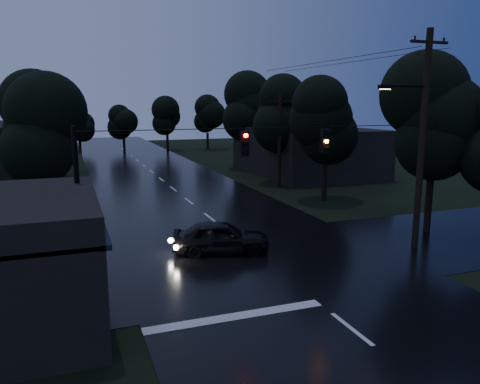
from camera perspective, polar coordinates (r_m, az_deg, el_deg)
main_road at (r=37.60m, az=-8.12°, el=0.34°), size 12.00×120.00×0.02m
cross_street at (r=20.88m, az=2.64°, el=-8.12°), size 60.00×9.00×0.02m
building_far_right at (r=45.91m, az=8.07°, el=5.00°), size 10.00×14.00×4.40m
utility_pole_main at (r=22.96m, az=21.18°, el=6.31°), size 3.50×0.30×10.00m
utility_pole_far at (r=37.86m, az=4.82°, el=6.40°), size 2.00×0.30×7.50m
anchor_pole_left at (r=17.58m, az=-19.05°, el=-2.18°), size 0.18×0.18×6.00m
span_signals at (r=19.13m, az=5.51°, el=6.19°), size 15.00×0.37×1.12m
tree_corner_near at (r=26.14m, az=22.69°, el=8.29°), size 4.48×4.48×9.44m
tree_left_a at (r=28.23m, az=-23.03°, el=6.86°), size 3.92×3.92×8.26m
tree_left_b at (r=36.23m, az=-23.52°, el=8.11°), size 4.20×4.20×8.85m
tree_left_c at (r=46.24m, az=-23.70°, el=8.96°), size 4.48×4.48×9.44m
tree_right_a at (r=32.79m, az=10.50°, el=8.63°), size 4.20×4.20×8.85m
tree_right_b at (r=40.12m, az=5.35°, el=9.67°), size 4.48×4.48×9.44m
tree_right_c at (r=49.54m, az=0.91°, el=10.36°), size 4.76×4.76×10.03m
car at (r=21.46m, az=-2.32°, el=-5.49°), size 4.70×2.84×1.50m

